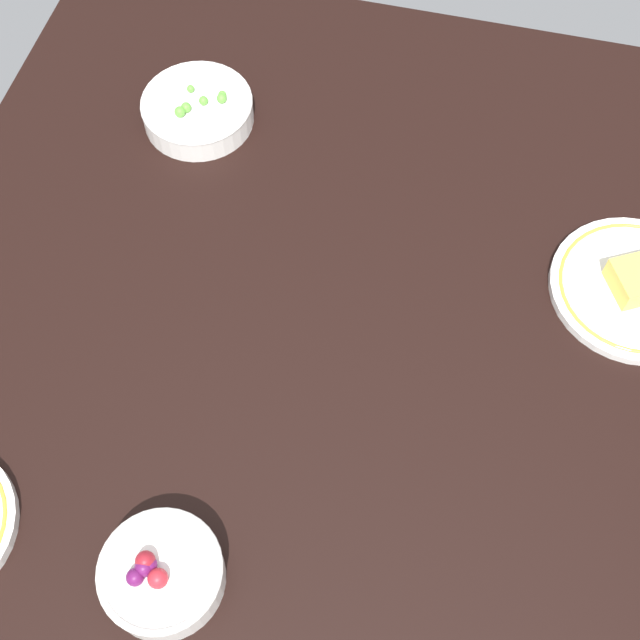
% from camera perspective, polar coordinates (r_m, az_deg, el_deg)
% --- Properties ---
extents(dining_table, '(1.20, 1.10, 0.04)m').
position_cam_1_polar(dining_table, '(1.09, 0.00, -1.03)').
color(dining_table, black).
rests_on(dining_table, ground).
extents(bowl_peas, '(0.16, 0.16, 0.05)m').
position_cam_1_polar(bowl_peas, '(1.27, -8.21, 13.82)').
color(bowl_peas, white).
rests_on(bowl_peas, dining_table).
extents(plate_cheese, '(0.22, 0.22, 0.05)m').
position_cam_1_polar(plate_cheese, '(1.16, 20.40, 2.11)').
color(plate_cheese, white).
rests_on(plate_cheese, dining_table).
extents(bowl_berries, '(0.13, 0.13, 0.07)m').
position_cam_1_polar(bowl_berries, '(0.95, -10.57, -16.42)').
color(bowl_berries, white).
rests_on(bowl_berries, dining_table).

